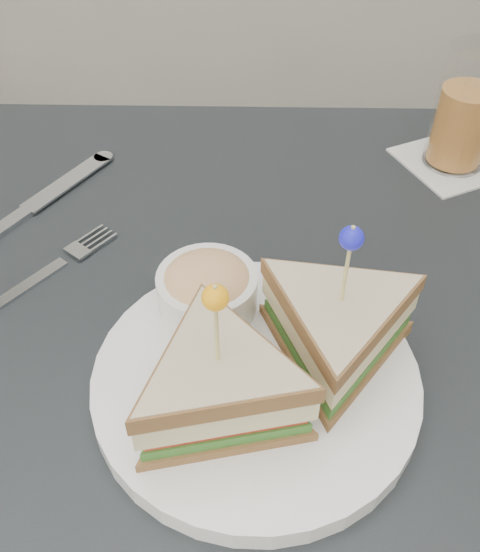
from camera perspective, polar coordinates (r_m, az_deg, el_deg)
table at (r=0.62m, az=-0.95°, el=-8.99°), size 0.80×0.80×0.75m
plate_meal at (r=0.49m, az=2.47°, el=-7.25°), size 0.33×0.33×0.16m
cutlery_fork at (r=0.64m, az=-17.19°, el=0.57°), size 0.12×0.15×0.01m
cutlery_knife at (r=0.72m, az=-18.59°, el=6.19°), size 0.14×0.21×0.01m
drink_set at (r=0.77m, az=20.09°, el=13.79°), size 0.15×0.15×0.14m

